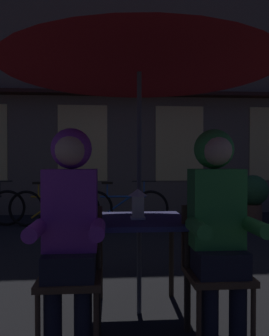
{
  "coord_description": "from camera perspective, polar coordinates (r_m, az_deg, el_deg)",
  "views": [
    {
      "loc": [
        -0.23,
        -2.63,
        1.18
      ],
      "look_at": [
        0.0,
        0.49,
        1.12
      ],
      "focal_mm": 36.53,
      "sensor_mm": 36.0,
      "label": 1
    }
  ],
  "objects": [
    {
      "name": "chair_left",
      "position": [
        2.37,
        -10.48,
        -15.83
      ],
      "size": [
        0.4,
        0.4,
        0.87
      ],
      "color": "#513823",
      "rests_on": "ground_plane"
    },
    {
      "name": "person_right_hooded",
      "position": [
        2.34,
        13.63,
        -7.14
      ],
      "size": [
        0.45,
        0.56,
        1.4
      ],
      "color": "black",
      "rests_on": "ground_plane"
    },
    {
      "name": "bicycle_second",
      "position": [
        6.4,
        -13.3,
        -6.46
      ],
      "size": [
        1.68,
        0.21,
        0.84
      ],
      "color": "black",
      "rests_on": "ground_plane"
    },
    {
      "name": "lantern",
      "position": [
        2.63,
        0.54,
        -5.88
      ],
      "size": [
        0.11,
        0.11,
        0.23
      ],
      "color": "white",
      "rests_on": "cafe_table"
    },
    {
      "name": "patio_umbrella",
      "position": [
        2.78,
        0.79,
        19.5
      ],
      "size": [
        2.1,
        2.1,
        2.31
      ],
      "color": "#4C4C51",
      "rests_on": "ground_plane"
    },
    {
      "name": "bicycle_third",
      "position": [
        6.28,
        -1.98,
        -6.58
      ],
      "size": [
        1.68,
        0.15,
        0.84
      ],
      "color": "black",
      "rests_on": "ground_plane"
    },
    {
      "name": "shopfront_building",
      "position": [
        8.26,
        -0.63,
        14.4
      ],
      "size": [
        10.0,
        0.93,
        6.2
      ],
      "color": "#6B5B4C",
      "rests_on": "ground_plane"
    },
    {
      "name": "person_left_hooded",
      "position": [
        2.24,
        -10.67,
        -7.48
      ],
      "size": [
        0.45,
        0.56,
        1.4
      ],
      "color": "black",
      "rests_on": "ground_plane"
    },
    {
      "name": "chair_right",
      "position": [
        2.46,
        13.17,
        -15.2
      ],
      "size": [
        0.4,
        0.4,
        0.87
      ],
      "color": "#513823",
      "rests_on": "ground_plane"
    },
    {
      "name": "potted_plant",
      "position": [
        7.13,
        19.14,
        -4.14
      ],
      "size": [
        0.6,
        0.6,
        0.92
      ],
      "color": "brown",
      "rests_on": "ground_plane"
    },
    {
      "name": "cafe_table",
      "position": [
        2.69,
        0.78,
        -10.53
      ],
      "size": [
        0.72,
        0.72,
        0.74
      ],
      "color": "navy",
      "rests_on": "ground_plane"
    },
    {
      "name": "ground_plane",
      "position": [
        2.89,
        0.78,
        -23.04
      ],
      "size": [
        60.0,
        60.0,
        0.0
      ],
      "primitive_type": "plane",
      "color": "black"
    }
  ]
}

